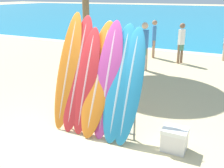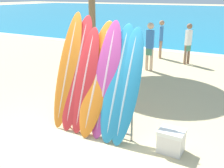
{
  "view_description": "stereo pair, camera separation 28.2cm",
  "coord_description": "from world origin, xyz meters",
  "px_view_note": "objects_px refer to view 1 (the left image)",
  "views": [
    {
      "loc": [
        2.5,
        -4.02,
        2.77
      ],
      "look_at": [
        -0.04,
        1.12,
        0.81
      ],
      "focal_mm": 42.0,
      "sensor_mm": 36.0,
      "label": 1
    },
    {
      "loc": [
        2.75,
        -3.89,
        2.77
      ],
      "look_at": [
        -0.04,
        1.12,
        0.81
      ],
      "focal_mm": 42.0,
      "sensor_mm": 36.0,
      "label": 2
    }
  ],
  "objects_px": {
    "person_near_water": "(154,37)",
    "cooler_box": "(174,139)",
    "surfboard_slot_1": "(78,73)",
    "surfboard_slot_3": "(99,78)",
    "person_far_left": "(181,42)",
    "surfboard_slot_5": "(120,83)",
    "surfboard_slot_6": "(129,86)",
    "surfboard_slot_0": "(68,70)",
    "person_far_right": "(144,45)",
    "surfboard_slot_4": "(108,80)",
    "surfboard_rack": "(95,112)",
    "surfboard_slot_2": "(86,80)"
  },
  "relations": [
    {
      "from": "surfboard_slot_2",
      "to": "cooler_box",
      "type": "xyz_separation_m",
      "value": [
        1.93,
        -0.08,
        -0.85
      ]
    },
    {
      "from": "surfboard_slot_4",
      "to": "person_far_right",
      "type": "relative_size",
      "value": 1.27
    },
    {
      "from": "surfboard_slot_3",
      "to": "surfboard_slot_6",
      "type": "height_order",
      "value": "surfboard_slot_3"
    },
    {
      "from": "person_far_right",
      "to": "cooler_box",
      "type": "xyz_separation_m",
      "value": [
        2.39,
        -4.96,
        -0.76
      ]
    },
    {
      "from": "surfboard_slot_5",
      "to": "cooler_box",
      "type": "bearing_deg",
      "value": -5.36
    },
    {
      "from": "surfboard_slot_0",
      "to": "cooler_box",
      "type": "distance_m",
      "value": 2.63
    },
    {
      "from": "person_far_left",
      "to": "cooler_box",
      "type": "bearing_deg",
      "value": 47.77
    },
    {
      "from": "surfboard_slot_4",
      "to": "person_far_right",
      "type": "distance_m",
      "value": 4.95
    },
    {
      "from": "surfboard_slot_5",
      "to": "cooler_box",
      "type": "height_order",
      "value": "surfboard_slot_5"
    },
    {
      "from": "surfboard_slot_1",
      "to": "surfboard_slot_3",
      "type": "xyz_separation_m",
      "value": [
        0.51,
        -0.01,
        -0.05
      ]
    },
    {
      "from": "surfboard_rack",
      "to": "person_near_water",
      "type": "relative_size",
      "value": 1.08
    },
    {
      "from": "surfboard_rack",
      "to": "cooler_box",
      "type": "height_order",
      "value": "surfboard_rack"
    },
    {
      "from": "person_near_water",
      "to": "person_far_right",
      "type": "relative_size",
      "value": 0.94
    },
    {
      "from": "surfboard_slot_0",
      "to": "surfboard_slot_4",
      "type": "relative_size",
      "value": 1.06
    },
    {
      "from": "surfboard_slot_2",
      "to": "surfboard_slot_3",
      "type": "height_order",
      "value": "surfboard_slot_3"
    },
    {
      "from": "surfboard_slot_4",
      "to": "surfboard_slot_5",
      "type": "relative_size",
      "value": 1.02
    },
    {
      "from": "surfboard_rack",
      "to": "surfboard_slot_0",
      "type": "xyz_separation_m",
      "value": [
        -0.74,
        0.14,
        0.78
      ]
    },
    {
      "from": "surfboard_slot_1",
      "to": "surfboard_slot_3",
      "type": "distance_m",
      "value": 0.51
    },
    {
      "from": "surfboard_slot_0",
      "to": "person_near_water",
      "type": "bearing_deg",
      "value": 92.27
    },
    {
      "from": "surfboard_slot_5",
      "to": "cooler_box",
      "type": "distance_m",
      "value": 1.49
    },
    {
      "from": "surfboard_rack",
      "to": "person_far_right",
      "type": "distance_m",
      "value": 5.05
    },
    {
      "from": "person_far_left",
      "to": "surfboard_slot_5",
      "type": "bearing_deg",
      "value": 37.76
    },
    {
      "from": "surfboard_slot_6",
      "to": "surfboard_rack",
      "type": "bearing_deg",
      "value": -172.06
    },
    {
      "from": "person_near_water",
      "to": "surfboard_slot_6",
      "type": "bearing_deg",
      "value": 170.18
    },
    {
      "from": "surfboard_slot_2",
      "to": "person_far_left",
      "type": "bearing_deg",
      "value": 85.18
    },
    {
      "from": "surfboard_slot_6",
      "to": "person_far_left",
      "type": "distance_m",
      "value": 6.55
    },
    {
      "from": "person_far_right",
      "to": "surfboard_slot_4",
      "type": "bearing_deg",
      "value": 102.62
    },
    {
      "from": "person_far_right",
      "to": "cooler_box",
      "type": "bearing_deg",
      "value": 117.34
    },
    {
      "from": "person_near_water",
      "to": "person_far_left",
      "type": "height_order",
      "value": "person_near_water"
    },
    {
      "from": "surfboard_slot_0",
      "to": "person_near_water",
      "type": "relative_size",
      "value": 1.43
    },
    {
      "from": "person_far_right",
      "to": "surfboard_slot_1",
      "type": "bearing_deg",
      "value": 94.14
    },
    {
      "from": "surfboard_rack",
      "to": "surfboard_slot_2",
      "type": "relative_size",
      "value": 0.85
    },
    {
      "from": "surfboard_slot_4",
      "to": "person_far_right",
      "type": "xyz_separation_m",
      "value": [
        -0.95,
        4.85,
        -0.16
      ]
    },
    {
      "from": "surfboard_slot_2",
      "to": "surfboard_slot_5",
      "type": "distance_m",
      "value": 0.75
    },
    {
      "from": "surfboard_rack",
      "to": "surfboard_slot_6",
      "type": "xyz_separation_m",
      "value": [
        0.72,
        0.1,
        0.66
      ]
    },
    {
      "from": "person_near_water",
      "to": "person_far_left",
      "type": "relative_size",
      "value": 1.01
    },
    {
      "from": "surfboard_rack",
      "to": "surfboard_slot_5",
      "type": "bearing_deg",
      "value": 12.57
    },
    {
      "from": "surfboard_slot_3",
      "to": "person_far_right",
      "type": "relative_size",
      "value": 1.26
    },
    {
      "from": "surfboard_slot_0",
      "to": "surfboard_slot_4",
      "type": "distance_m",
      "value": 0.98
    },
    {
      "from": "surfboard_slot_2",
      "to": "cooler_box",
      "type": "height_order",
      "value": "surfboard_slot_2"
    },
    {
      "from": "surfboard_slot_6",
      "to": "cooler_box",
      "type": "bearing_deg",
      "value": -5.82
    },
    {
      "from": "surfboard_slot_6",
      "to": "person_far_right",
      "type": "bearing_deg",
      "value": 106.36
    },
    {
      "from": "surfboard_slot_6",
      "to": "person_near_water",
      "type": "height_order",
      "value": "surfboard_slot_6"
    },
    {
      "from": "surfboard_slot_3",
      "to": "surfboard_slot_6",
      "type": "relative_size",
      "value": 1.04
    },
    {
      "from": "surfboard_slot_0",
      "to": "person_far_left",
      "type": "bearing_deg",
      "value": 80.79
    },
    {
      "from": "person_near_water",
      "to": "cooler_box",
      "type": "distance_m",
      "value": 7.67
    },
    {
      "from": "surfboard_slot_4",
      "to": "person_far_left",
      "type": "distance_m",
      "value": 6.53
    },
    {
      "from": "surfboard_rack",
      "to": "surfboard_slot_2",
      "type": "distance_m",
      "value": 0.69
    },
    {
      "from": "surfboard_slot_0",
      "to": "surfboard_slot_6",
      "type": "bearing_deg",
      "value": -1.48
    },
    {
      "from": "surfboard_slot_0",
      "to": "person_far_right",
      "type": "relative_size",
      "value": 1.35
    }
  ]
}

